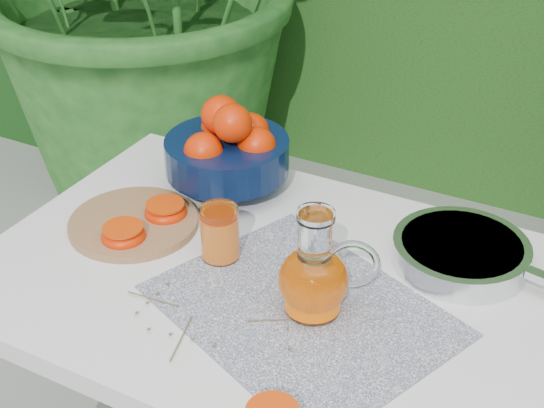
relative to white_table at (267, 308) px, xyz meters
The scene contains 9 objects.
white_table is the anchor object (origin of this frame).
placemat 0.15m from the white_table, 33.36° to the right, with size 0.46×0.36×0.00m, color #0B1440.
cutting_board 0.31m from the white_table, behind, with size 0.25×0.25×0.02m, color olive.
fruit_bowl 0.35m from the white_table, 132.90° to the left, with size 0.32×0.32×0.20m.
juice_pitcher 0.20m from the white_table, 25.49° to the right, with size 0.17×0.15×0.19m.
juice_tumbler 0.16m from the white_table, behind, with size 0.09×0.09×0.10m.
saute_pan 0.36m from the white_table, 32.09° to the left, with size 0.44×0.29×0.05m.
orange_halves 0.18m from the white_table, 138.77° to the right, with size 0.56×0.47×0.04m.
thyme_sprigs 0.18m from the white_table, 96.91° to the right, with size 0.32×0.23×0.01m.
Camera 1 is at (0.59, -0.99, 1.55)m, focal length 50.00 mm.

